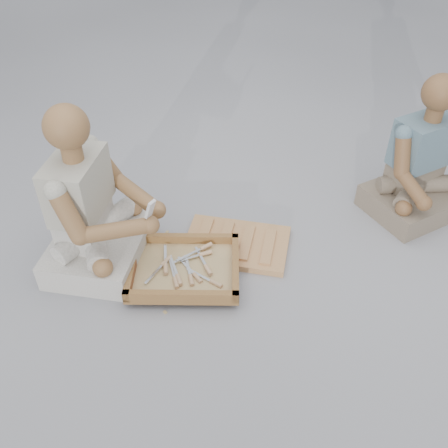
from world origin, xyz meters
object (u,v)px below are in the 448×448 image
(craftsman, at_px, (92,214))
(companion, at_px, (421,169))
(tool_tray, at_px, (184,269))
(carved_panel, at_px, (236,244))

(craftsman, relative_size, companion, 1.07)
(craftsman, distance_m, companion, 1.85)
(craftsman, xyz_separation_m, companion, (1.62, 0.90, -0.03))
(tool_tray, bearing_deg, companion, 39.01)
(carved_panel, relative_size, tool_tray, 0.87)
(craftsman, height_order, companion, craftsman)
(carved_panel, relative_size, craftsman, 0.63)
(carved_panel, distance_m, companion, 1.15)
(tool_tray, bearing_deg, craftsman, 177.52)
(craftsman, bearing_deg, carved_panel, 106.87)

